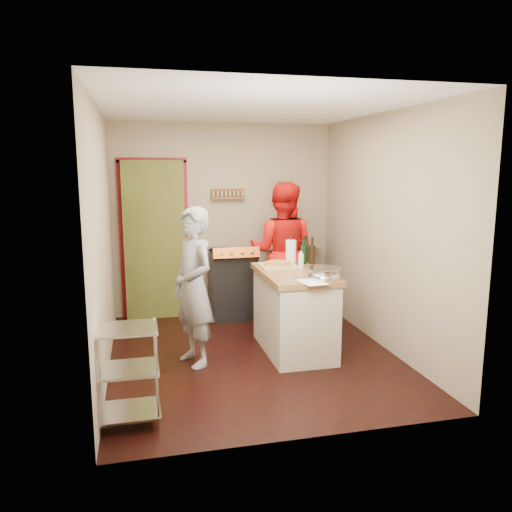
# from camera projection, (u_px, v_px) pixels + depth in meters

# --- Properties ---
(floor) EXTENTS (3.50, 3.50, 0.00)m
(floor) POSITION_uv_depth(u_px,v_px,m) (253.00, 355.00, 5.42)
(floor) COLOR black
(floor) RESTS_ON ground
(back_wall) EXTENTS (3.00, 0.44, 2.60)m
(back_wall) POSITION_uv_depth(u_px,v_px,m) (177.00, 233.00, 6.78)
(back_wall) COLOR gray
(back_wall) RESTS_ON ground
(left_wall) EXTENTS (0.04, 3.50, 2.60)m
(left_wall) POSITION_uv_depth(u_px,v_px,m) (102.00, 241.00, 4.85)
(left_wall) COLOR gray
(left_wall) RESTS_ON ground
(right_wall) EXTENTS (0.04, 3.50, 2.60)m
(right_wall) POSITION_uv_depth(u_px,v_px,m) (384.00, 232.00, 5.53)
(right_wall) COLOR gray
(right_wall) RESTS_ON ground
(ceiling) EXTENTS (3.00, 3.50, 0.02)m
(ceiling) POSITION_uv_depth(u_px,v_px,m) (252.00, 106.00, 4.96)
(ceiling) COLOR white
(ceiling) RESTS_ON back_wall
(stove) EXTENTS (0.60, 0.63, 1.00)m
(stove) POSITION_uv_depth(u_px,v_px,m) (232.00, 285.00, 6.72)
(stove) COLOR black
(stove) RESTS_ON ground
(wire_shelving) EXTENTS (0.48, 0.40, 0.80)m
(wire_shelving) POSITION_uv_depth(u_px,v_px,m) (128.00, 371.00, 3.90)
(wire_shelving) COLOR silver
(wire_shelving) RESTS_ON ground
(island) EXTENTS (0.71, 1.30, 1.21)m
(island) POSITION_uv_depth(u_px,v_px,m) (294.00, 309.00, 5.46)
(island) COLOR beige
(island) RESTS_ON ground
(person_stripe) EXTENTS (0.59, 0.70, 1.62)m
(person_stripe) POSITION_uv_depth(u_px,v_px,m) (194.00, 287.00, 5.05)
(person_stripe) COLOR silver
(person_stripe) RESTS_ON ground
(person_red) EXTENTS (1.10, 1.02, 1.82)m
(person_red) POSITION_uv_depth(u_px,v_px,m) (282.00, 252.00, 6.56)
(person_red) COLOR red
(person_red) RESTS_ON ground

